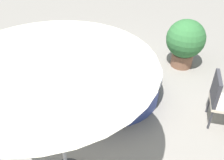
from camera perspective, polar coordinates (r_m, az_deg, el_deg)
ground_plane at (r=5.21m, az=0.00°, el=-3.38°), size 16.00×16.00×0.00m
round_bed at (r=5.01m, az=0.00°, el=-0.52°), size 1.99×1.99×0.63m
throw_pillow_0 at (r=4.97m, az=-7.34°, el=4.22°), size 0.49×0.34×0.17m
throw_pillow_1 at (r=4.22m, az=-0.80°, el=-1.58°), size 0.55×0.34×0.20m
patio_chair at (r=4.66m, az=23.88°, el=-3.74°), size 0.62×0.60×0.98m
patio_umbrella at (r=2.55m, az=-15.21°, el=7.12°), size 2.33×2.33×2.35m
planter at (r=6.07m, az=16.62°, el=8.65°), size 0.91×0.91×1.18m
side_table at (r=5.56m, az=-18.27°, el=0.28°), size 0.41×0.41×0.45m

